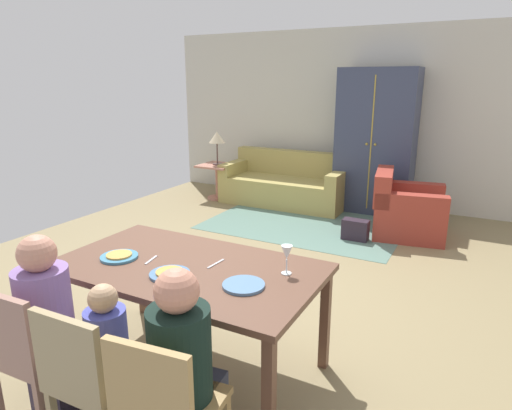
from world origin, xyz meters
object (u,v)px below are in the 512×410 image
person_man (53,330)px  dining_chair_woman (165,406)px  dining_chair_man (27,349)px  couch (286,185)px  dining_table (188,275)px  table_lamp (217,139)px  handbag (355,230)px  dining_chair_child (89,375)px  plate_near_woman (244,285)px  person_child (114,366)px  armchair (405,211)px  wine_glass (287,254)px  person_woman (185,379)px  plate_near_man (119,257)px  plate_near_child (170,274)px  armoire (376,142)px  side_table (218,177)px

person_man → dining_chair_woman: bearing=-10.3°
dining_chair_man → couch: bearing=97.9°
dining_table → couch: couch is taller
dining_chair_man → table_lamp: table_lamp is taller
dining_chair_woman → handbag: (-0.18, 3.88, -0.36)m
dining_chair_child → dining_table: bearing=90.2°
plate_near_woman → person_man: bearing=-149.0°
person_child → armchair: size_ratio=0.93×
wine_glass → armchair: (0.17, 3.34, -0.57)m
dining_chair_woman → person_woman: person_woman is taller
plate_near_man → dining_chair_man: (0.00, -0.73, -0.28)m
table_lamp → dining_table: bearing=-59.7°
dining_table → dining_chair_woman: size_ratio=1.99×
plate_near_child → dining_chair_child: (0.00, -0.67, -0.28)m
plate_near_man → plate_near_child: (0.48, -0.06, 0.00)m
table_lamp → plate_near_child: bearing=-60.8°
dining_chair_man → armchair: dining_chair_man is taller
dining_table → dining_chair_child: (0.00, -0.85, -0.20)m
armchair → dining_table: bearing=-102.8°
plate_near_child → dining_chair_child: size_ratio=0.29×
plate_near_child → handbag: bearing=84.6°
dining_table → person_woman: (0.47, -0.67, -0.18)m
armoire → armchair: bearing=-54.7°
dining_chair_man → person_child: size_ratio=0.94×
couch → wine_glass: bearing=-65.9°
plate_near_child → plate_near_woman: (0.48, 0.08, 0.00)m
plate_near_child → armoire: (0.16, 4.60, 0.28)m
plate_near_woman → person_man: person_man is taller
plate_near_man → dining_chair_woman: 1.24m
person_man → table_lamp: size_ratio=2.05×
wine_glass → person_child: 1.16m
armoire → side_table: 2.59m
armchair → plate_near_child: bearing=-102.2°
wine_glass → person_woman: bearing=-100.0°
person_child → side_table: size_ratio=1.59×
person_woman → person_child: bearing=-179.4°
person_child → person_woman: (0.47, 0.00, 0.08)m
plate_near_woman → armoire: size_ratio=0.12×
person_woman → person_man: bearing=180.0°
dining_chair_child → armchair: bearing=79.7°
couch → side_table: size_ratio=3.40×
plate_near_child → dining_chair_man: size_ratio=0.29×
dining_chair_man → plate_near_child: bearing=54.7°
plate_near_man → handbag: 3.31m
dining_chair_child → person_child: 0.18m
armchair → table_lamp: 3.20m
armoire → side_table: (-2.45, -0.49, -0.67)m
plate_near_man → table_lamp: 4.45m
couch → dining_table: bearing=-74.4°
plate_near_child → dining_chair_child: bearing=-89.8°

